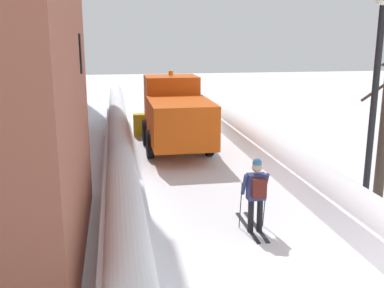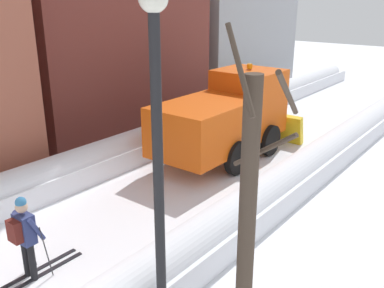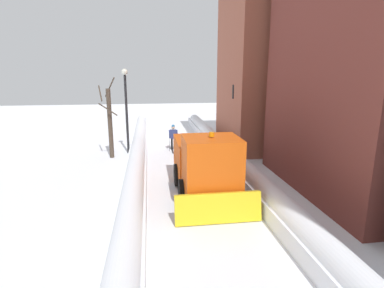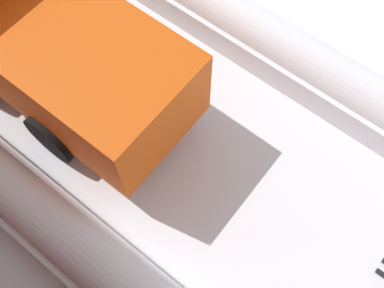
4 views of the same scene
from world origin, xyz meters
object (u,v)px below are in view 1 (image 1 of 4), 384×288
at_px(plow_truck, 176,114).
at_px(skier, 256,192).
at_px(traffic_light_pole, 77,94).
at_px(street_lamp, 376,79).

xyz_separation_m(plow_truck, skier, (0.75, -8.22, -0.48)).
distance_m(traffic_light_pole, street_lamp, 7.18).
height_order(plow_truck, traffic_light_pole, traffic_light_pole).
bearing_deg(traffic_light_pole, street_lamp, -6.01).
distance_m(skier, street_lamp, 4.04).
height_order(plow_truck, skier, plow_truck).
relative_size(skier, street_lamp, 0.32).
height_order(skier, street_lamp, street_lamp).
height_order(plow_truck, street_lamp, street_lamp).
relative_size(plow_truck, street_lamp, 1.07).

